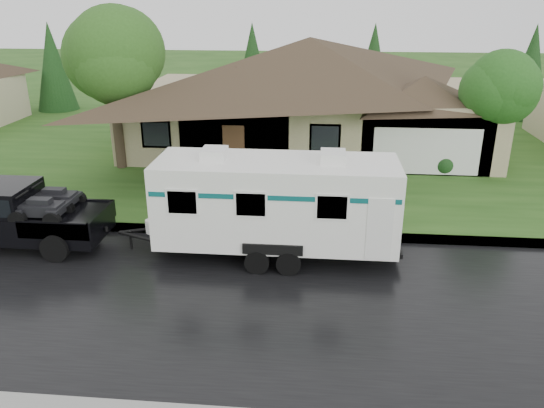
{
  "coord_description": "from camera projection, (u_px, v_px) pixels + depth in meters",
  "views": [
    {
      "loc": [
        2.68,
        -14.25,
        7.61
      ],
      "look_at": [
        1.17,
        2.0,
        1.25
      ],
      "focal_mm": 35.0,
      "sensor_mm": 36.0,
      "label": 1
    }
  ],
  "objects": [
    {
      "name": "shrub_row",
      "position": [
        305.0,
        159.0,
        24.43
      ],
      "size": [
        13.6,
        1.0,
        1.0
      ],
      "color": "#143814",
      "rests_on": "lawn"
    },
    {
      "name": "tree_left_green",
      "position": [
        111.0,
        61.0,
        23.25
      ],
      "size": [
        4.26,
        4.26,
        7.04
      ],
      "color": "#382B1E",
      "rests_on": "lawn"
    },
    {
      "name": "curb",
      "position": [
        239.0,
        232.0,
        18.27
      ],
      "size": [
        140.0,
        0.5,
        0.15
      ],
      "primitive_type": "cube",
      "color": "gray",
      "rests_on": "ground"
    },
    {
      "name": "road",
      "position": [
        215.0,
        298.0,
        14.35
      ],
      "size": [
        140.0,
        8.0,
        0.01
      ],
      "primitive_type": "cube",
      "color": "black",
      "rests_on": "ground"
    },
    {
      "name": "pickup_truck",
      "position": [
        5.0,
        213.0,
        17.15
      ],
      "size": [
        6.22,
        2.36,
        2.07
      ],
      "color": "black",
      "rests_on": "ground"
    },
    {
      "name": "tree_right_green",
      "position": [
        500.0,
        91.0,
        22.82
      ],
      "size": [
        3.24,
        3.24,
        5.35
      ],
      "color": "#382B1E",
      "rests_on": "lawn"
    },
    {
      "name": "house_main",
      "position": [
        314.0,
        81.0,
        27.54
      ],
      "size": [
        19.44,
        10.8,
        6.9
      ],
      "color": "tan",
      "rests_on": "lawn"
    },
    {
      "name": "ground",
      "position": [
        228.0,
        264.0,
        16.21
      ],
      "size": [
        140.0,
        140.0,
        0.0
      ],
      "primitive_type": "plane",
      "color": "#254D18",
      "rests_on": "ground"
    },
    {
      "name": "lawn",
      "position": [
        273.0,
        140.0,
        30.1
      ],
      "size": [
        140.0,
        26.0,
        0.15
      ],
      "primitive_type": "cube",
      "color": "#254D18",
      "rests_on": "ground"
    },
    {
      "name": "travel_trailer",
      "position": [
        276.0,
        201.0,
        16.13
      ],
      "size": [
        7.67,
        2.69,
        3.44
      ],
      "color": "white",
      "rests_on": "ground"
    }
  ]
}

